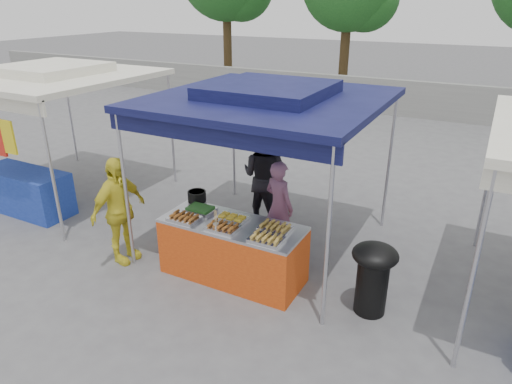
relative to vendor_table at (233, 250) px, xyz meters
The scene contains 20 objects.
ground_plane 0.44m from the vendor_table, 90.00° to the left, with size 80.00×80.00×0.00m, color #59595C.
back_wall 11.10m from the vendor_table, 90.00° to the left, with size 40.00×0.25×1.20m, color gray.
main_canopy 2.22m from the vendor_table, 90.00° to the left, with size 3.20×3.20×2.57m.
neighbor_stall_left 4.70m from the vendor_table, behind, with size 3.20×3.20×2.57m.
vendor_table is the anchor object (origin of this frame).
food_tray_fl 0.81m from the vendor_table, 159.05° to the right, with size 0.42×0.30×0.07m.
food_tray_fm 0.51m from the vendor_table, 91.79° to the right, with size 0.42×0.30×0.07m.
food_tray_fr 0.83m from the vendor_table, 20.42° to the right, with size 0.42×0.30×0.07m.
food_tray_bl 0.75m from the vendor_table, behind, with size 0.42×0.30×0.07m.
food_tray_bm 0.47m from the vendor_table, 121.06° to the left, with size 0.42×0.30×0.07m.
food_tray_br 0.77m from the vendor_table, ahead, with size 0.42×0.30×0.07m.
cooking_pot 1.06m from the vendor_table, 155.40° to the left, with size 0.28×0.28×0.16m, color black.
skewer_cup 0.56m from the vendor_table, 105.52° to the right, with size 0.08×0.08×0.10m, color #BABAC1.
wok_burner 1.95m from the vendor_table, ahead, with size 0.57×0.57×0.96m.
crate_left 0.66m from the vendor_table, 115.82° to the left, with size 0.53×0.37×0.32m, color #1328A1.
crate_right 0.81m from the vendor_table, 76.15° to the left, with size 0.44×0.31×0.26m, color #1328A1.
crate_stacked 0.76m from the vendor_table, 76.15° to the left, with size 0.42×0.30×0.25m, color #1328A1.
vendor_woman 1.10m from the vendor_table, 77.53° to the left, with size 0.53×0.35×1.47m, color #885779.
helper_man 1.82m from the vendor_table, 101.91° to the left, with size 0.86×0.67×1.78m, color black.
customer_person 1.78m from the vendor_table, 167.30° to the right, with size 0.96×0.40×1.64m, color yellow.
Camera 1 is at (2.90, -4.87, 3.67)m, focal length 32.00 mm.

